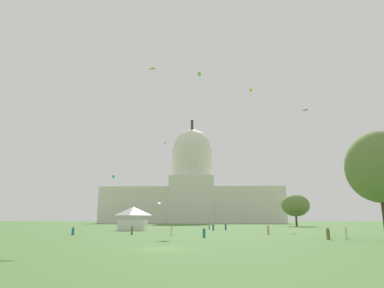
{
  "coord_description": "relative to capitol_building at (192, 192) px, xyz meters",
  "views": [
    {
      "loc": [
        4.24,
        -33.67,
        2.84
      ],
      "look_at": [
        0.02,
        67.01,
        25.42
      ],
      "focal_mm": 31.28,
      "sensor_mm": 36.0,
      "label": 1
    }
  ],
  "objects": [
    {
      "name": "kite_lime_high",
      "position": [
        7.01,
        -105.57,
        34.36
      ],
      "size": [
        1.25,
        1.18,
        4.36
      ],
      "rotation": [
        0.0,
        0.0,
        4.52
      ],
      "color": "#8CD133"
    },
    {
      "name": "kite_white_low",
      "position": [
        40.3,
        -71.36,
        -9.56
      ],
      "size": [
        1.5,
        1.57,
        4.01
      ],
      "rotation": [
        0.0,
        0.0,
        2.29
      ],
      "color": "white"
    },
    {
      "name": "person_olive_front_center",
      "position": [
        -4.37,
        -157.17,
        -19.33
      ],
      "size": [
        0.49,
        0.49,
        1.63
      ],
      "rotation": [
        0.0,
        0.0,
        5.08
      ],
      "color": "olive",
      "rests_on": "ground_plane"
    },
    {
      "name": "kite_gold_high",
      "position": [
        -2.69,
        -150.4,
        15.52
      ],
      "size": [
        1.4,
        0.69,
        0.28
      ],
      "rotation": [
        0.0,
        0.0,
        6.17
      ],
      "color": "gold"
    },
    {
      "name": "person_teal_edge_east",
      "position": [
        10.81,
        -133.06,
        -19.32
      ],
      "size": [
        0.59,
        0.59,
        1.68
      ],
      "rotation": [
        0.0,
        0.0,
        4.31
      ],
      "color": "#1E757A",
      "rests_on": "ground_plane"
    },
    {
      "name": "kite_yellow_high",
      "position": [
        29.58,
        -77.2,
        39.04
      ],
      "size": [
        1.19,
        1.1,
        1.45
      ],
      "rotation": [
        0.0,
        0.0,
        1.62
      ],
      "color": "yellow"
    },
    {
      "name": "tree_east_mid",
      "position": [
        33.0,
        -172.29,
        -10.22
      ],
      "size": [
        11.84,
        12.08,
        14.83
      ],
      "color": "#42301E",
      "rests_on": "ground_plane"
    },
    {
      "name": "person_white_near_tent",
      "position": [
        29.28,
        -168.18,
        -19.31
      ],
      "size": [
        0.34,
        0.34,
        1.63
      ],
      "rotation": [
        0.0,
        0.0,
        4.73
      ],
      "color": "silver",
      "rests_on": "ground_plane"
    },
    {
      "name": "kite_violet_mid",
      "position": [
        34.9,
        -136.72,
        9.24
      ],
      "size": [
        1.65,
        1.61,
        0.12
      ],
      "rotation": [
        0.0,
        0.0,
        2.41
      ],
      "color": "purple"
    },
    {
      "name": "person_teal_front_right",
      "position": [
        8.74,
        -165.14,
        -19.38
      ],
      "size": [
        0.44,
        0.44,
        1.54
      ],
      "rotation": [
        0.0,
        0.0,
        4.67
      ],
      "color": "#1E757A",
      "rests_on": "ground_plane"
    },
    {
      "name": "person_navy_lawn_far_right",
      "position": [
        14.0,
        -131.24,
        -19.26
      ],
      "size": [
        0.51,
        0.51,
        1.77
      ],
      "rotation": [
        0.0,
        0.0,
        2.55
      ],
      "color": "navy",
      "rests_on": "ground_plane"
    },
    {
      "name": "tree_east_far",
      "position": [
        43.64,
        -86.09,
        -12.16
      ],
      "size": [
        10.86,
        10.3,
        12.16
      ],
      "color": "#4C3823",
      "rests_on": "ground_plane"
    },
    {
      "name": "kite_cyan_mid",
      "position": [
        -34.3,
        -64.43,
        2.08
      ],
      "size": [
        1.23,
        1.28,
        2.5
      ],
      "rotation": [
        0.0,
        0.0,
        2.77
      ],
      "color": "#33BCDB"
    },
    {
      "name": "person_white_mid_left",
      "position": [
        3.09,
        -159.78,
        -19.36
      ],
      "size": [
        0.44,
        0.44,
        1.53
      ],
      "rotation": [
        0.0,
        0.0,
        1.91
      ],
      "color": "silver",
      "rests_on": "ground_plane"
    },
    {
      "name": "kite_magenta_low",
      "position": [
        -9.11,
        -85.08,
        -11.73
      ],
      "size": [
        1.39,
        1.4,
        0.36
      ],
      "rotation": [
        0.0,
        0.0,
        0.81
      ],
      "color": "#D1339E"
    },
    {
      "name": "person_grey_lawn_far_left",
      "position": [
        9.86,
        -125.6,
        -19.23
      ],
      "size": [
        0.49,
        0.49,
        1.8
      ],
      "rotation": [
        0.0,
        0.0,
        0.58
      ],
      "color": "gray",
      "rests_on": "ground_plane"
    },
    {
      "name": "person_tan_aisle_center",
      "position": [
        20.47,
        -155.05,
        -19.32
      ],
      "size": [
        0.52,
        0.52,
        1.66
      ],
      "rotation": [
        0.0,
        0.0,
        3.55
      ],
      "color": "tan",
      "rests_on": "ground_plane"
    },
    {
      "name": "event_tent",
      "position": [
        -9.37,
        -133.48,
        -17.14
      ],
      "size": [
        6.93,
        5.83,
        5.82
      ],
      "rotation": [
        0.0,
        0.0,
        0.01
      ],
      "color": "white",
      "rests_on": "ground_plane"
    },
    {
      "name": "ground_plane",
      "position": [
        4.87,
        -185.32,
        -20.08
      ],
      "size": [
        800.0,
        800.0,
        0.0
      ],
      "primitive_type": "plane",
      "color": "#4C7538"
    },
    {
      "name": "kite_pink_high",
      "position": [
        -15.66,
        -21.8,
        27.76
      ],
      "size": [
        0.73,
        0.72,
        2.99
      ],
      "rotation": [
        0.0,
        0.0,
        4.66
      ],
      "color": "pink"
    },
    {
      "name": "person_teal_back_left",
      "position": [
        -14.65,
        -158.54,
        -19.4
      ],
      "size": [
        0.66,
        0.66,
        1.52
      ],
      "rotation": [
        0.0,
        0.0,
        3.72
      ],
      "color": "#1E757A",
      "rests_on": "ground_plane"
    },
    {
      "name": "capitol_building",
      "position": [
        0.0,
        0.0,
        0.0
      ],
      "size": [
        115.27,
        28.52,
        68.69
      ],
      "color": "silver",
      "rests_on": "ground_plane"
    },
    {
      "name": "person_olive_back_center",
      "position": [
        26.14,
        -169.84,
        -19.32
      ],
      "size": [
        0.62,
        0.62,
        1.68
      ],
      "rotation": [
        0.0,
        0.0,
        5.88
      ],
      "color": "olive",
      "rests_on": "ground_plane"
    }
  ]
}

